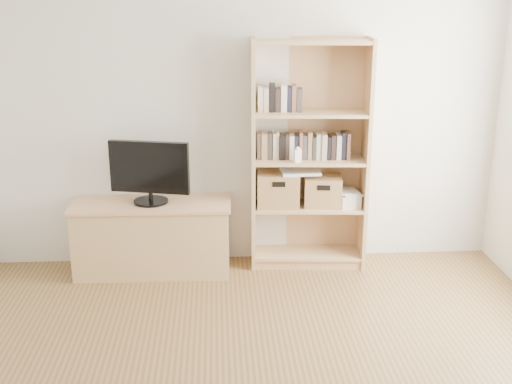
{
  "coord_description": "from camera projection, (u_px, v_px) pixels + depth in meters",
  "views": [
    {
      "loc": [
        -0.21,
        -2.91,
        2.35
      ],
      "look_at": [
        0.09,
        1.9,
        0.81
      ],
      "focal_mm": 45.0,
      "sensor_mm": 36.0,
      "label": 1
    }
  ],
  "objects": [
    {
      "name": "back_wall",
      "position": [
        241.0,
        116.0,
        5.47
      ],
      "size": [
        4.5,
        0.02,
        2.6
      ],
      "primitive_type": "cube",
      "color": "silver",
      "rests_on": "floor"
    },
    {
      "name": "tv_stand",
      "position": [
        153.0,
        238.0,
        5.5
      ],
      "size": [
        1.31,
        0.51,
        0.6
      ],
      "primitive_type": "cube",
      "rotation": [
        0.0,
        0.0,
        -0.02
      ],
      "color": "tan",
      "rests_on": "floor"
    },
    {
      "name": "bookshelf",
      "position": [
        310.0,
        156.0,
        5.44
      ],
      "size": [
        1.01,
        0.42,
        1.97
      ],
      "primitive_type": "cube",
      "rotation": [
        0.0,
        0.0,
        -0.07
      ],
      "color": "tan",
      "rests_on": "floor"
    },
    {
      "name": "television",
      "position": [
        149.0,
        172.0,
        5.32
      ],
      "size": [
        0.67,
        0.21,
        0.53
      ],
      "primitive_type": "cube",
      "rotation": [
        0.0,
        0.0,
        -0.23
      ],
      "color": "black",
      "rests_on": "tv_stand"
    },
    {
      "name": "books_row_mid",
      "position": [
        310.0,
        144.0,
        5.43
      ],
      "size": [
        0.89,
        0.19,
        0.24
      ],
      "primitive_type": "cube",
      "rotation": [
        0.0,
        0.0,
        -0.02
      ],
      "color": "#433D3A",
      "rests_on": "bookshelf"
    },
    {
      "name": "books_row_upper",
      "position": [
        285.0,
        100.0,
        5.31
      ],
      "size": [
        0.37,
        0.17,
        0.19
      ],
      "primitive_type": "cube",
      "rotation": [
        0.0,
        0.0,
        -0.09
      ],
      "color": "#433D3A",
      "rests_on": "bookshelf"
    },
    {
      "name": "baby_monitor",
      "position": [
        298.0,
        156.0,
        5.32
      ],
      "size": [
        0.06,
        0.05,
        0.11
      ],
      "primitive_type": "cube",
      "rotation": [
        0.0,
        0.0,
        0.21
      ],
      "color": "white",
      "rests_on": "bookshelf"
    },
    {
      "name": "basket_left",
      "position": [
        278.0,
        189.0,
        5.52
      ],
      "size": [
        0.38,
        0.32,
        0.29
      ],
      "primitive_type": "cube",
      "rotation": [
        0.0,
        0.0,
        -0.08
      ],
      "color": "#A4794A",
      "rests_on": "bookshelf"
    },
    {
      "name": "basket_right",
      "position": [
        323.0,
        191.0,
        5.53
      ],
      "size": [
        0.34,
        0.29,
        0.26
      ],
      "primitive_type": "cube",
      "rotation": [
        0.0,
        0.0,
        -0.12
      ],
      "color": "#A4794A",
      "rests_on": "bookshelf"
    },
    {
      "name": "laptop",
      "position": [
        300.0,
        172.0,
        5.46
      ],
      "size": [
        0.34,
        0.25,
        0.03
      ],
      "primitive_type": "cube",
      "rotation": [
        0.0,
        0.0,
        0.05
      ],
      "color": "white",
      "rests_on": "basket_left"
    },
    {
      "name": "magazine_stack",
      "position": [
        348.0,
        199.0,
        5.55
      ],
      "size": [
        0.19,
        0.26,
        0.11
      ],
      "primitive_type": "cube",
      "rotation": [
        0.0,
        0.0,
        0.1
      ],
      "color": "beige",
      "rests_on": "bookshelf"
    }
  ]
}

